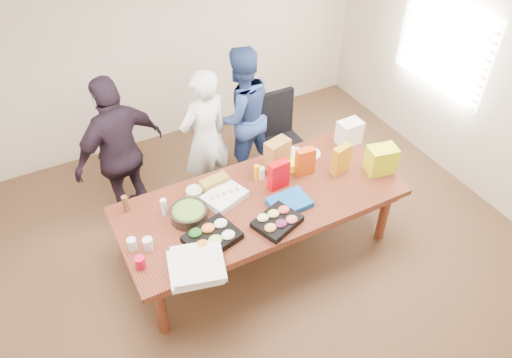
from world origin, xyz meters
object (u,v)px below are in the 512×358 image
office_chair (284,142)px  salad_bowl (189,214)px  person_right (241,115)px  person_center (205,139)px  conference_table (261,225)px  sheet_cake (225,197)px

office_chair → salad_bowl: 1.79m
person_right → salad_bowl: (-1.15, -1.21, -0.04)m
person_center → conference_table: bearing=83.3°
conference_table → sheet_cake: bearing=153.6°
conference_table → office_chair: 1.26m
office_chair → person_right: 0.61m
office_chair → sheet_cake: 1.41m
conference_table → sheet_cake: 0.54m
conference_table → salad_bowl: 0.84m
person_center → salad_bowl: 1.14m
office_chair → sheet_cake: office_chair is taller
office_chair → person_center: size_ratio=0.63×
conference_table → salad_bowl: salad_bowl is taller
person_right → sheet_cake: bearing=53.9°
person_center → office_chair: bearing=160.0°
person_center → sheet_cake: bearing=64.4°
conference_table → office_chair: bearing=48.9°
office_chair → person_right: (-0.40, 0.34, 0.31)m
person_center → person_right: person_right is taller
conference_table → office_chair: (0.82, 0.94, 0.16)m
person_center → salad_bowl: size_ratio=4.80×
office_chair → person_center: bearing=174.5°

